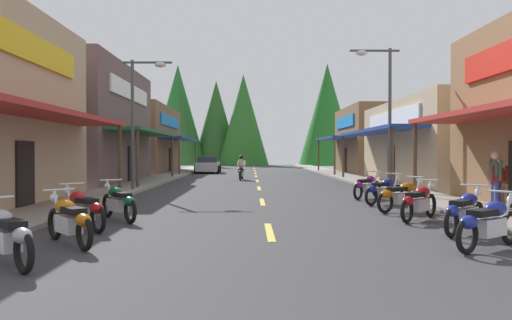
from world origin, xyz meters
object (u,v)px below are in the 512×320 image
(motorcycle_parked_left_0, at_px, (6,234))
(streetlamp_left, at_px, (140,105))
(motorcycle_parked_right_5, at_px, (367,186))
(motorcycle_parked_left_1, at_px, (69,220))
(motorcycle_parked_right_0, at_px, (489,222))
(motorcycle_parked_right_2, at_px, (419,201))
(motorcycle_parked_right_3, at_px, (402,195))
(pedestrian_by_shop, at_px, (495,176))
(motorcycle_parked_left_3, at_px, (119,202))
(pedestrian_browsing, at_px, (499,181))
(parked_car_curbside, at_px, (208,165))
(streetlamp_right, at_px, (382,99))
(motorcycle_parked_right_1, at_px, (465,211))
(rider_cruising_lead, at_px, (241,170))
(motorcycle_parked_left_2, at_px, (82,208))
(motorcycle_parked_right_4, at_px, (384,190))

(motorcycle_parked_left_0, bearing_deg, streetlamp_left, -40.84)
(motorcycle_parked_right_5, bearing_deg, motorcycle_parked_left_1, 179.71)
(motorcycle_parked_right_0, xyz_separation_m, motorcycle_parked_right_2, (0.04, 3.70, 0.00))
(motorcycle_parked_right_0, xyz_separation_m, motorcycle_parked_right_3, (0.17, 5.45, 0.00))
(pedestrian_by_shop, bearing_deg, motorcycle_parked_left_3, 2.04)
(motorcycle_parked_right_3, relative_size, motorcycle_parked_right_5, 1.11)
(motorcycle_parked_left_1, height_order, pedestrian_browsing, pedestrian_browsing)
(motorcycle_parked_right_2, distance_m, parked_car_curbside, 29.64)
(streetlamp_left, relative_size, motorcycle_parked_right_3, 3.10)
(pedestrian_by_shop, bearing_deg, pedestrian_browsing, 149.80)
(streetlamp_right, distance_m, motorcycle_parked_right_2, 9.24)
(streetlamp_left, distance_m, parked_car_curbside, 19.90)
(motorcycle_parked_right_1, bearing_deg, pedestrian_by_shop, 9.67)
(rider_cruising_lead, bearing_deg, motorcycle_parked_right_2, -160.65)
(motorcycle_parked_right_3, relative_size, motorcycle_parked_left_1, 1.11)
(rider_cruising_lead, bearing_deg, motorcycle_parked_left_2, 174.52)
(motorcycle_parked_right_2, xyz_separation_m, motorcycle_parked_left_1, (-7.75, -3.24, 0.00))
(motorcycle_parked_right_2, xyz_separation_m, motorcycle_parked_right_4, (0.17, 3.81, 0.00))
(pedestrian_by_shop, bearing_deg, rider_cruising_lead, -71.07)
(motorcycle_parked_left_0, bearing_deg, motorcycle_parked_right_3, -96.61)
(motorcycle_parked_left_3, bearing_deg, rider_cruising_lead, -46.11)
(motorcycle_parked_right_5, xyz_separation_m, motorcycle_parked_left_0, (-8.19, -10.64, 0.00))
(motorcycle_parked_left_3, height_order, rider_cruising_lead, rider_cruising_lead)
(motorcycle_parked_right_2, height_order, motorcycle_parked_right_4, same)
(streetlamp_right, distance_m, pedestrian_by_shop, 7.54)
(parked_car_curbside, bearing_deg, motorcycle_parked_right_2, -165.38)
(motorcycle_parked_left_1, distance_m, pedestrian_by_shop, 11.66)
(motorcycle_parked_right_1, bearing_deg, parked_car_curbside, 59.50)
(motorcycle_parked_left_0, bearing_deg, streetlamp_right, -80.88)
(streetlamp_left, relative_size, streetlamp_right, 0.93)
(motorcycle_parked_right_5, bearing_deg, parked_car_curbside, 60.04)
(pedestrian_browsing, bearing_deg, motorcycle_parked_right_2, 105.97)
(streetlamp_left, bearing_deg, motorcycle_parked_right_2, -44.22)
(motorcycle_parked_right_0, distance_m, pedestrian_by_shop, 6.09)
(motorcycle_parked_left_3, distance_m, rider_cruising_lead, 18.02)
(motorcycle_parked_right_5, bearing_deg, motorcycle_parked_right_4, -136.64)
(streetlamp_right, height_order, pedestrian_by_shop, streetlamp_right)
(motorcycle_parked_left_2, bearing_deg, streetlamp_left, -38.84)
(motorcycle_parked_right_5, bearing_deg, motorcycle_parked_right_1, -137.87)
(motorcycle_parked_left_0, distance_m, parked_car_curbside, 33.41)
(streetlamp_right, height_order, motorcycle_parked_right_2, streetlamp_right)
(streetlamp_right, xyz_separation_m, motorcycle_parked_left_2, (-9.49, -9.86, -3.58))
(motorcycle_parked_right_3, height_order, motorcycle_parked_right_4, same)
(motorcycle_parked_right_4, bearing_deg, motorcycle_parked_right_0, -131.03)
(pedestrian_by_shop, height_order, parked_car_curbside, pedestrian_by_shop)
(motorcycle_parked_right_1, relative_size, motorcycle_parked_left_2, 1.00)
(motorcycle_parked_right_0, bearing_deg, streetlamp_right, 47.79)
(motorcycle_parked_right_0, height_order, motorcycle_parked_right_4, same)
(motorcycle_parked_right_4, relative_size, motorcycle_parked_left_0, 1.08)
(motorcycle_parked_right_0, height_order, pedestrian_by_shop, pedestrian_by_shop)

